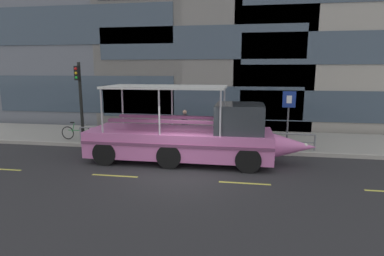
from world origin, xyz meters
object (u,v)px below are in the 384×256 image
at_px(traffic_light_pole, 80,94).
at_px(parking_sign, 288,110).
at_px(pedestrian_mid_left, 185,122).
at_px(pedestrian_near_bow, 255,124).
at_px(leaned_bicycle, 77,133).
at_px(duck_tour_boat, 193,137).

distance_m(traffic_light_pole, parking_sign, 10.49).
bearing_deg(pedestrian_mid_left, pedestrian_near_bow, -4.01).
bearing_deg(leaned_bicycle, traffic_light_pole, -28.65).
bearing_deg(pedestrian_mid_left, traffic_light_pole, -167.34).
relative_size(duck_tour_boat, pedestrian_near_bow, 5.71).
distance_m(duck_tour_boat, pedestrian_mid_left, 3.45).
distance_m(leaned_bicycle, pedestrian_mid_left, 5.87).
xyz_separation_m(leaned_bicycle, duck_tour_boat, (6.75, -2.38, 0.52)).
relative_size(parking_sign, pedestrian_near_bow, 1.61).
xyz_separation_m(parking_sign, pedestrian_mid_left, (-5.19, 0.99, -0.88)).
relative_size(traffic_light_pole, pedestrian_near_bow, 2.41).
bearing_deg(duck_tour_boat, pedestrian_near_bow, 48.49).
bearing_deg(duck_tour_boat, parking_sign, 28.84).
relative_size(parking_sign, pedestrian_mid_left, 1.69).
distance_m(leaned_bicycle, pedestrian_near_bow, 9.50).
bearing_deg(traffic_light_pole, pedestrian_near_bow, 5.92).
distance_m(traffic_light_pole, duck_tour_boat, 6.81).
height_order(traffic_light_pole, leaned_bicycle, traffic_light_pole).
distance_m(parking_sign, pedestrian_mid_left, 5.35).
height_order(parking_sign, leaned_bicycle, parking_sign).
height_order(traffic_light_pole, duck_tour_boat, traffic_light_pole).
height_order(duck_tour_boat, pedestrian_mid_left, duck_tour_boat).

